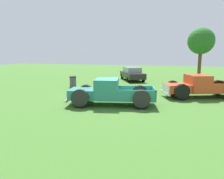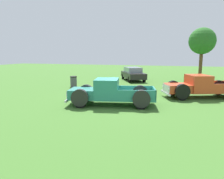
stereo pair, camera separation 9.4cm
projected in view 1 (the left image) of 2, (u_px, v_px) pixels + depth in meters
name	position (u px, v px, depth m)	size (l,w,h in m)	color
ground_plane	(120.00, 103.00, 12.55)	(80.00, 80.00, 0.00)	#3D6B28
pickup_truck_foreground	(106.00, 93.00, 12.11)	(5.19, 2.78, 1.51)	#2D8475
pickup_truck_behind_left	(196.00, 87.00, 14.18)	(5.26, 3.40, 1.52)	#D14723
sedan_distant_a	(132.00, 74.00, 23.04)	(3.51, 4.63, 1.44)	black
trash_can	(73.00, 82.00, 18.62)	(0.59, 0.59, 0.95)	#4C4C51
oak_tree_east	(201.00, 41.00, 22.78)	(2.83, 2.83, 5.65)	brown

